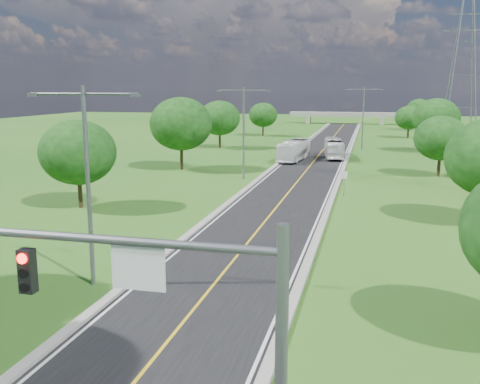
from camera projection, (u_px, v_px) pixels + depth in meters
name	position (u px, v px, depth m)	size (l,w,h in m)	color
ground	(313.00, 163.00, 71.61)	(260.00, 260.00, 0.00)	#225718
road	(317.00, 157.00, 77.32)	(8.00, 150.00, 0.06)	black
curb_left	(288.00, 155.00, 78.30)	(0.50, 150.00, 0.22)	gray
curb_right	(347.00, 157.00, 76.31)	(0.50, 150.00, 0.22)	gray
signal_mast	(186.00, 320.00, 11.67)	(8.54, 0.33, 7.20)	slate
speed_limit_sign	(344.00, 179.00, 49.10)	(0.55, 0.09, 2.40)	slate
overpass	(345.00, 115.00, 147.38)	(30.00, 3.00, 3.20)	gray
streetlight_near_left	(87.00, 170.00, 26.13)	(5.90, 0.25, 10.00)	slate
streetlight_mid_left	(244.00, 125.00, 57.58)	(5.90, 0.25, 10.00)	slate
streetlight_far_right	(363.00, 112.00, 86.21)	(5.90, 0.25, 10.00)	slate
power_tower_far	(463.00, 68.00, 115.24)	(9.00, 6.40, 28.00)	slate
tree_lb	(78.00, 152.00, 43.97)	(6.30, 6.30, 7.33)	black
tree_lc	(181.00, 124.00, 64.52)	(7.56, 7.56, 8.79)	black
tree_ld	(220.00, 118.00, 87.98)	(6.72, 6.72, 7.82)	black
tree_le	(263.00, 115.00, 110.38)	(5.88, 5.88, 6.84)	black
tree_rc	(441.00, 138.00, 59.64)	(5.88, 5.88, 6.84)	black
tree_rd	(436.00, 118.00, 81.86)	(7.14, 7.14, 8.30)	black
tree_re	(409.00, 118.00, 105.56)	(5.46, 5.46, 6.35)	black
tree_rf	(419.00, 111.00, 123.68)	(6.30, 6.30, 7.33)	black
bus_outbound	(334.00, 148.00, 75.82)	(2.28, 9.74, 2.71)	silver
bus_inbound	(294.00, 150.00, 73.14)	(2.35, 10.03, 2.79)	white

